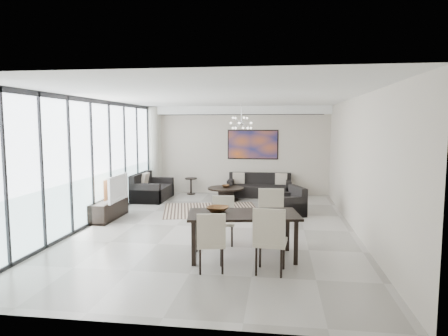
% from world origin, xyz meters
% --- Properties ---
extents(room_shell, '(6.00, 9.00, 2.90)m').
position_xyz_m(room_shell, '(0.46, 0.00, 1.45)').
color(room_shell, '#A8A39B').
rests_on(room_shell, ground).
extents(window_wall, '(0.37, 8.95, 2.90)m').
position_xyz_m(window_wall, '(-2.86, 0.00, 1.47)').
color(window_wall, white).
rests_on(window_wall, floor).
extents(soffit, '(5.98, 0.40, 0.26)m').
position_xyz_m(soffit, '(0.00, 4.30, 2.77)').
color(soffit, white).
rests_on(soffit, room_shell).
extents(painting, '(1.68, 0.04, 0.98)m').
position_xyz_m(painting, '(0.50, 4.47, 1.65)').
color(painting, '#BE541A').
rests_on(painting, room_shell).
extents(chandelier, '(0.66, 0.66, 0.71)m').
position_xyz_m(chandelier, '(0.30, 2.50, 2.35)').
color(chandelier, silver).
rests_on(chandelier, room_shell).
extents(rug, '(2.93, 2.50, 0.01)m').
position_xyz_m(rug, '(-0.44, 1.76, 0.01)').
color(rug, black).
rests_on(rug, floor).
extents(coffee_table, '(1.11, 1.11, 0.39)m').
position_xyz_m(coffee_table, '(-0.24, 3.24, 0.22)').
color(coffee_table, black).
rests_on(coffee_table, floor).
extents(bowl_coffee, '(0.25, 0.25, 0.07)m').
position_xyz_m(bowl_coffee, '(-0.25, 3.30, 0.43)').
color(bowl_coffee, brown).
rests_on(bowl_coffee, coffee_table).
extents(sofa_main, '(2.03, 0.83, 0.74)m').
position_xyz_m(sofa_main, '(0.75, 4.07, 0.25)').
color(sofa_main, black).
rests_on(sofa_main, floor).
extents(loveseat, '(0.92, 1.64, 0.82)m').
position_xyz_m(loveseat, '(-2.55, 3.05, 0.28)').
color(loveseat, black).
rests_on(loveseat, floor).
extents(armchair, '(1.07, 1.09, 0.72)m').
position_xyz_m(armchair, '(1.58, 1.48, 0.25)').
color(armchair, black).
rests_on(armchair, floor).
extents(side_table, '(0.40, 0.40, 0.55)m').
position_xyz_m(side_table, '(-1.52, 4.13, 0.37)').
color(side_table, black).
rests_on(side_table, floor).
extents(tv_console, '(0.42, 1.48, 0.46)m').
position_xyz_m(tv_console, '(-2.76, 0.43, 0.23)').
color(tv_console, black).
rests_on(tv_console, floor).
extents(television, '(0.15, 1.09, 0.63)m').
position_xyz_m(television, '(-2.60, 0.38, 0.78)').
color(television, gray).
rests_on(television, tv_console).
extents(dining_table, '(2.01, 1.24, 0.79)m').
position_xyz_m(dining_table, '(0.76, -2.01, 0.70)').
color(dining_table, black).
rests_on(dining_table, floor).
extents(dining_chair_sw, '(0.52, 0.52, 0.96)m').
position_xyz_m(dining_chair_sw, '(0.32, -2.78, 0.55)').
color(dining_chair_sw, '#BCAE9C').
rests_on(dining_chair_sw, floor).
extents(dining_chair_se, '(0.54, 0.54, 1.05)m').
position_xyz_m(dining_chair_se, '(1.22, -2.75, 0.61)').
color(dining_chair_se, '#BCAE9C').
rests_on(dining_chair_se, floor).
extents(dining_chair_nw, '(0.47, 0.47, 0.92)m').
position_xyz_m(dining_chair_nw, '(0.30, -1.20, 0.52)').
color(dining_chair_nw, '#BCAE9C').
rests_on(dining_chair_nw, floor).
extents(dining_chair_ne, '(0.53, 0.53, 1.07)m').
position_xyz_m(dining_chair_ne, '(1.22, -1.14, 0.62)').
color(dining_chair_ne, '#BCAE9C').
rests_on(dining_chair_ne, floor).
extents(bowl_dining, '(0.46, 0.46, 0.09)m').
position_xyz_m(bowl_dining, '(0.30, -1.96, 0.83)').
color(bowl_dining, brown).
rests_on(bowl_dining, dining_table).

